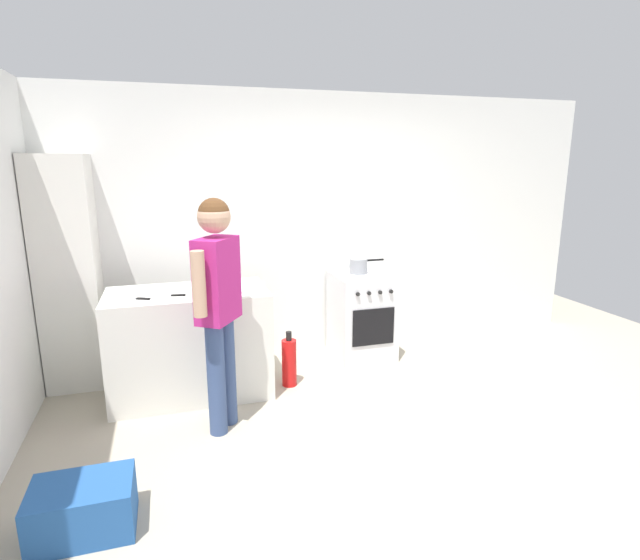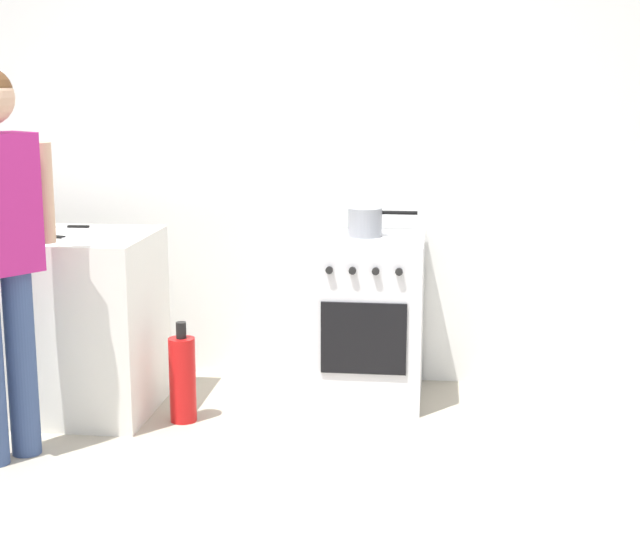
{
  "view_description": "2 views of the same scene",
  "coord_description": "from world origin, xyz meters",
  "px_view_note": "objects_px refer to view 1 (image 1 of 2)",
  "views": [
    {
      "loc": [
        -1.45,
        -2.91,
        1.94
      ],
      "look_at": [
        -0.28,
        0.94,
        0.98
      ],
      "focal_mm": 28.0,
      "sensor_mm": 36.0,
      "label": 1
    },
    {
      "loc": [
        0.69,
        -3.36,
        1.66
      ],
      "look_at": [
        0.21,
        0.68,
        0.81
      ],
      "focal_mm": 55.0,
      "sensor_mm": 36.0,
      "label": 2
    }
  ],
  "objects_px": {
    "person": "(218,295)",
    "larder_cabinet": "(69,274)",
    "knife_bread": "(165,296)",
    "fire_extinguisher": "(289,362)",
    "recycling_crate_lower": "(83,508)",
    "knife_carving": "(227,292)",
    "knife_paring": "(208,283)",
    "oven_left": "(362,315)",
    "pot": "(359,266)",
    "knife_chef": "(133,298)"
  },
  "relations": [
    {
      "from": "larder_cabinet",
      "to": "oven_left",
      "type": "bearing_deg",
      "value": -2.21
    },
    {
      "from": "knife_chef",
      "to": "fire_extinguisher",
      "type": "xyz_separation_m",
      "value": [
        1.24,
        0.02,
        -0.69
      ]
    },
    {
      "from": "oven_left",
      "to": "knife_chef",
      "type": "height_order",
      "value": "knife_chef"
    },
    {
      "from": "oven_left",
      "to": "fire_extinguisher",
      "type": "relative_size",
      "value": 1.7
    },
    {
      "from": "pot",
      "to": "knife_chef",
      "type": "bearing_deg",
      "value": -165.17
    },
    {
      "from": "person",
      "to": "larder_cabinet",
      "type": "relative_size",
      "value": 0.85
    },
    {
      "from": "oven_left",
      "to": "knife_bread",
      "type": "relative_size",
      "value": 2.43
    },
    {
      "from": "knife_bread",
      "to": "knife_chef",
      "type": "distance_m",
      "value": 0.24
    },
    {
      "from": "oven_left",
      "to": "knife_paring",
      "type": "height_order",
      "value": "knife_paring"
    },
    {
      "from": "knife_bread",
      "to": "person",
      "type": "xyz_separation_m",
      "value": [
        0.37,
        -0.55,
        0.12
      ]
    },
    {
      "from": "knife_carving",
      "to": "recycling_crate_lower",
      "type": "distance_m",
      "value": 1.86
    },
    {
      "from": "fire_extinguisher",
      "to": "recycling_crate_lower",
      "type": "height_order",
      "value": "fire_extinguisher"
    },
    {
      "from": "knife_chef",
      "to": "knife_carving",
      "type": "xyz_separation_m",
      "value": [
        0.72,
        -0.01,
        -0.0
      ]
    },
    {
      "from": "knife_chef",
      "to": "knife_carving",
      "type": "bearing_deg",
      "value": -0.8
    },
    {
      "from": "oven_left",
      "to": "knife_paring",
      "type": "distance_m",
      "value": 1.6
    },
    {
      "from": "recycling_crate_lower",
      "to": "oven_left",
      "type": "bearing_deg",
      "value": 39.31
    },
    {
      "from": "larder_cabinet",
      "to": "knife_chef",
      "type": "bearing_deg",
      "value": -48.04
    },
    {
      "from": "oven_left",
      "to": "person",
      "type": "distance_m",
      "value": 1.93
    },
    {
      "from": "knife_paring",
      "to": "person",
      "type": "relative_size",
      "value": 0.12
    },
    {
      "from": "knife_carving",
      "to": "larder_cabinet",
      "type": "xyz_separation_m",
      "value": [
        -1.26,
        0.61,
        0.1
      ]
    },
    {
      "from": "knife_carving",
      "to": "recycling_crate_lower",
      "type": "height_order",
      "value": "knife_carving"
    },
    {
      "from": "knife_chef",
      "to": "larder_cabinet",
      "type": "relative_size",
      "value": 0.15
    },
    {
      "from": "oven_left",
      "to": "pot",
      "type": "bearing_deg",
      "value": 112.22
    },
    {
      "from": "pot",
      "to": "knife_bread",
      "type": "relative_size",
      "value": 1.02
    },
    {
      "from": "oven_left",
      "to": "recycling_crate_lower",
      "type": "relative_size",
      "value": 1.63
    },
    {
      "from": "knife_paring",
      "to": "larder_cabinet",
      "type": "height_order",
      "value": "larder_cabinet"
    },
    {
      "from": "recycling_crate_lower",
      "to": "knife_chef",
      "type": "bearing_deg",
      "value": 80.74
    },
    {
      "from": "knife_bread",
      "to": "larder_cabinet",
      "type": "height_order",
      "value": "larder_cabinet"
    },
    {
      "from": "oven_left",
      "to": "knife_bread",
      "type": "xyz_separation_m",
      "value": [
        -1.87,
        -0.49,
        0.48
      ]
    },
    {
      "from": "pot",
      "to": "fire_extinguisher",
      "type": "distance_m",
      "value": 1.23
    },
    {
      "from": "knife_paring",
      "to": "fire_extinguisher",
      "type": "relative_size",
      "value": 0.42
    },
    {
      "from": "knife_bread",
      "to": "fire_extinguisher",
      "type": "xyz_separation_m",
      "value": [
        1.0,
        0.01,
        -0.69
      ]
    },
    {
      "from": "oven_left",
      "to": "knife_chef",
      "type": "distance_m",
      "value": 2.22
    },
    {
      "from": "knife_paring",
      "to": "larder_cabinet",
      "type": "xyz_separation_m",
      "value": [
        -1.14,
        0.26,
        0.09
      ]
    },
    {
      "from": "oven_left",
      "to": "fire_extinguisher",
      "type": "bearing_deg",
      "value": -151.22
    },
    {
      "from": "knife_bread",
      "to": "knife_carving",
      "type": "height_order",
      "value": "same"
    },
    {
      "from": "knife_carving",
      "to": "pot",
      "type": "bearing_deg",
      "value": 22.41
    },
    {
      "from": "pot",
      "to": "fire_extinguisher",
      "type": "xyz_separation_m",
      "value": [
        -0.85,
        -0.53,
        -0.71
      ]
    },
    {
      "from": "knife_carving",
      "to": "recycling_crate_lower",
      "type": "bearing_deg",
      "value": -124.11
    },
    {
      "from": "pot",
      "to": "recycling_crate_lower",
      "type": "xyz_separation_m",
      "value": [
        -2.32,
        -1.97,
        -0.78
      ]
    },
    {
      "from": "knife_bread",
      "to": "pot",
      "type": "bearing_deg",
      "value": 16.29
    },
    {
      "from": "knife_paring",
      "to": "knife_chef",
      "type": "bearing_deg",
      "value": -149.99
    },
    {
      "from": "person",
      "to": "larder_cabinet",
      "type": "height_order",
      "value": "larder_cabinet"
    },
    {
      "from": "fire_extinguisher",
      "to": "recycling_crate_lower",
      "type": "bearing_deg",
      "value": -135.63
    },
    {
      "from": "knife_bread",
      "to": "knife_paring",
      "type": "xyz_separation_m",
      "value": [
        0.36,
        0.33,
        0.0
      ]
    },
    {
      "from": "person",
      "to": "oven_left",
      "type": "bearing_deg",
      "value": 34.63
    },
    {
      "from": "knife_bread",
      "to": "knife_chef",
      "type": "relative_size",
      "value": 1.2
    },
    {
      "from": "pot",
      "to": "fire_extinguisher",
      "type": "height_order",
      "value": "pot"
    },
    {
      "from": "oven_left",
      "to": "knife_chef",
      "type": "xyz_separation_m",
      "value": [
        -2.11,
        -0.5,
        0.48
      ]
    },
    {
      "from": "pot",
      "to": "recycling_crate_lower",
      "type": "height_order",
      "value": "pot"
    }
  ]
}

